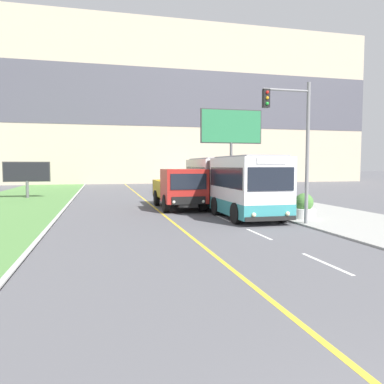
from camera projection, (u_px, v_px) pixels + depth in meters
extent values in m
cube|color=silver|center=(326.00, 263.00, 10.44)|extent=(0.12, 2.40, 0.01)
cube|color=silver|center=(259.00, 234.00, 14.90)|extent=(0.12, 2.40, 0.01)
cube|color=silver|center=(222.00, 218.00, 19.36)|extent=(0.12, 2.40, 0.01)
cube|color=silver|center=(200.00, 208.00, 23.82)|extent=(0.12, 2.40, 0.01)
cube|color=silver|center=(184.00, 201.00, 28.28)|extent=(0.12, 2.40, 0.01)
cube|color=#BCAD93|center=(122.00, 104.00, 57.98)|extent=(80.00, 8.00, 24.44)
cube|color=#4C4C56|center=(124.00, 95.00, 54.04)|extent=(80.00, 0.04, 8.55)
cube|color=silver|center=(248.00, 186.00, 19.06)|extent=(2.50, 5.31, 2.86)
cube|color=teal|center=(248.00, 207.00, 19.14)|extent=(2.52, 5.33, 0.70)
cube|color=black|center=(248.00, 177.00, 19.03)|extent=(2.52, 4.88, 1.00)
cube|color=gray|center=(248.00, 157.00, 18.96)|extent=(2.12, 4.78, 0.08)
cube|color=silver|center=(213.00, 181.00, 25.08)|extent=(2.50, 5.31, 2.86)
cube|color=teal|center=(213.00, 197.00, 25.16)|extent=(2.52, 5.33, 0.70)
cube|color=black|center=(213.00, 174.00, 25.05)|extent=(2.52, 4.88, 1.00)
cube|color=gray|center=(213.00, 159.00, 24.98)|extent=(2.12, 4.78, 0.08)
cube|color=#474747|center=(228.00, 183.00, 22.07)|extent=(2.30, 0.90, 2.63)
cube|color=black|center=(271.00, 179.00, 16.44)|extent=(2.20, 0.04, 1.05)
cube|color=black|center=(271.00, 219.00, 16.56)|extent=(2.45, 0.06, 0.20)
sphere|color=#F4EAB2|center=(254.00, 215.00, 16.34)|extent=(0.20, 0.20, 0.20)
sphere|color=#F4EAB2|center=(288.00, 214.00, 16.72)|extent=(0.20, 0.20, 0.20)
cube|color=white|center=(272.00, 160.00, 16.38)|extent=(1.37, 0.04, 0.28)
cylinder|color=black|center=(236.00, 213.00, 17.43)|extent=(0.28, 1.00, 1.00)
cylinder|color=black|center=(283.00, 212.00, 17.99)|extent=(0.28, 1.00, 1.00)
cylinder|color=black|center=(216.00, 206.00, 20.52)|extent=(0.28, 1.00, 1.00)
cylinder|color=black|center=(256.00, 205.00, 21.07)|extent=(0.28, 1.00, 1.00)
cylinder|color=black|center=(194.00, 198.00, 25.40)|extent=(0.28, 1.00, 1.00)
cylinder|color=black|center=(227.00, 198.00, 25.96)|extent=(0.28, 1.00, 1.00)
cube|color=black|center=(177.00, 201.00, 24.15)|extent=(1.09, 6.50, 0.20)
cube|color=#AD231E|center=(184.00, 186.00, 22.15)|extent=(2.43, 2.52, 1.97)
cube|color=black|center=(189.00, 182.00, 20.89)|extent=(2.07, 0.04, 0.88)
cube|color=black|center=(189.00, 201.00, 20.95)|extent=(1.95, 0.06, 0.44)
sphere|color=silver|center=(174.00, 202.00, 20.75)|extent=(0.18, 0.18, 0.18)
sphere|color=silver|center=(203.00, 201.00, 21.15)|extent=(0.18, 0.18, 0.18)
cube|color=#B7931E|center=(173.00, 197.00, 25.49)|extent=(2.31, 3.72, 0.12)
cube|color=#B7931E|center=(157.00, 189.00, 25.19)|extent=(0.12, 3.72, 1.17)
cube|color=#B7931E|center=(189.00, 189.00, 25.71)|extent=(0.12, 3.72, 1.17)
cube|color=#B7931E|center=(178.00, 191.00, 23.70)|extent=(2.31, 0.12, 1.17)
cube|color=#B7931E|center=(169.00, 187.00, 27.19)|extent=(2.31, 0.12, 1.17)
cube|color=#B7931E|center=(178.00, 180.00, 23.65)|extent=(2.31, 0.12, 0.24)
cylinder|color=black|center=(166.00, 204.00, 21.72)|extent=(0.30, 1.04, 1.04)
cylinder|color=black|center=(203.00, 203.00, 22.24)|extent=(0.30, 1.04, 1.04)
cylinder|color=black|center=(157.00, 198.00, 25.41)|extent=(0.30, 1.04, 1.04)
cylinder|color=black|center=(189.00, 197.00, 25.94)|extent=(0.30, 1.04, 1.04)
cylinder|color=slate|center=(307.00, 155.00, 16.91)|extent=(0.16, 0.16, 6.44)
cylinder|color=slate|center=(286.00, 90.00, 16.45)|extent=(2.20, 0.10, 0.10)
cube|color=black|center=(266.00, 98.00, 16.25)|extent=(0.28, 0.24, 0.80)
sphere|color=red|center=(267.00, 92.00, 16.11)|extent=(0.14, 0.14, 0.14)
sphere|color=orange|center=(267.00, 98.00, 16.13)|extent=(0.14, 0.14, 0.14)
sphere|color=green|center=(267.00, 104.00, 16.14)|extent=(0.14, 0.14, 0.14)
cylinder|color=#59595B|center=(231.00, 169.00, 33.26)|extent=(0.24, 0.24, 4.75)
cube|color=#333333|center=(231.00, 126.00, 32.99)|extent=(5.62, 0.20, 2.99)
cube|color=#287547|center=(232.00, 126.00, 32.89)|extent=(5.46, 0.02, 2.83)
cylinder|color=#59595B|center=(27.00, 189.00, 31.22)|extent=(0.24, 0.24, 1.45)
cube|color=#333333|center=(27.00, 172.00, 31.11)|extent=(3.68, 0.20, 1.68)
cube|color=black|center=(27.00, 172.00, 31.01)|extent=(3.52, 0.02, 1.52)
cylinder|color=silver|center=(304.00, 213.00, 18.71)|extent=(1.14, 1.14, 0.51)
sphere|color=#477A38|center=(304.00, 202.00, 18.67)|extent=(0.91, 0.91, 0.91)
cylinder|color=silver|center=(275.00, 205.00, 22.37)|extent=(0.98, 0.98, 0.57)
sphere|color=#477A38|center=(275.00, 196.00, 22.33)|extent=(0.78, 0.78, 0.78)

